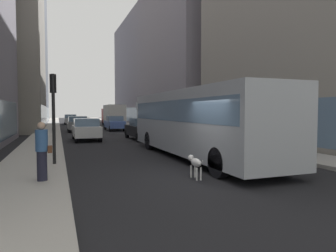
{
  "coord_description": "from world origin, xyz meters",
  "views": [
    {
      "loc": [
        -4.76,
        -8.75,
        2.14
      ],
      "look_at": [
        0.48,
        5.4,
        1.4
      ],
      "focal_mm": 31.95,
      "sensor_mm": 36.0,
      "label": 1
    }
  ],
  "objects_px": {
    "pedestrian_with_handbag": "(42,151)",
    "traffic_light_near": "(53,104)",
    "dalmatian_dog": "(195,163)",
    "transit_bus": "(195,119)",
    "car_silver_sedan": "(70,119)",
    "car_blue_hatchback": "(114,123)",
    "car_black_suv": "(142,129)",
    "car_grey_wagon": "(77,124)",
    "car_white_van": "(86,129)",
    "box_truck": "(113,115)"
  },
  "relations": [
    {
      "from": "transit_bus",
      "to": "traffic_light_near",
      "type": "height_order",
      "value": "traffic_light_near"
    },
    {
      "from": "car_blue_hatchback",
      "to": "pedestrian_with_handbag",
      "type": "height_order",
      "value": "pedestrian_with_handbag"
    },
    {
      "from": "traffic_light_near",
      "to": "dalmatian_dog",
      "type": "bearing_deg",
      "value": -40.63
    },
    {
      "from": "car_grey_wagon",
      "to": "car_silver_sedan",
      "type": "bearing_deg",
      "value": 90.0
    },
    {
      "from": "traffic_light_near",
      "to": "transit_bus",
      "type": "bearing_deg",
      "value": 3.24
    },
    {
      "from": "transit_bus",
      "to": "car_white_van",
      "type": "relative_size",
      "value": 2.83
    },
    {
      "from": "car_blue_hatchback",
      "to": "box_truck",
      "type": "distance_m",
      "value": 10.05
    },
    {
      "from": "dalmatian_dog",
      "to": "car_blue_hatchback",
      "type": "bearing_deg",
      "value": 85.68
    },
    {
      "from": "car_white_van",
      "to": "box_truck",
      "type": "relative_size",
      "value": 0.54
    },
    {
      "from": "car_black_suv",
      "to": "box_truck",
      "type": "bearing_deg",
      "value": 85.75
    },
    {
      "from": "car_grey_wagon",
      "to": "box_truck",
      "type": "bearing_deg",
      "value": 61.59
    },
    {
      "from": "transit_bus",
      "to": "car_white_van",
      "type": "height_order",
      "value": "transit_bus"
    },
    {
      "from": "car_blue_hatchback",
      "to": "pedestrian_with_handbag",
      "type": "xyz_separation_m",
      "value": [
        -6.39,
        -24.16,
        0.19
      ]
    },
    {
      "from": "dalmatian_dog",
      "to": "traffic_light_near",
      "type": "distance_m",
      "value": 5.88
    },
    {
      "from": "car_black_suv",
      "to": "box_truck",
      "type": "relative_size",
      "value": 0.58
    },
    {
      "from": "car_silver_sedan",
      "to": "car_white_van",
      "type": "height_order",
      "value": "same"
    },
    {
      "from": "car_blue_hatchback",
      "to": "traffic_light_near",
      "type": "xyz_separation_m",
      "value": [
        -6.1,
        -21.24,
        1.61
      ]
    },
    {
      "from": "car_white_van",
      "to": "traffic_light_near",
      "type": "height_order",
      "value": "traffic_light_near"
    },
    {
      "from": "car_blue_hatchback",
      "to": "car_black_suv",
      "type": "xyz_separation_m",
      "value": [
        0.0,
        -11.65,
        -0.0
      ]
    },
    {
      "from": "car_blue_hatchback",
      "to": "car_black_suv",
      "type": "distance_m",
      "value": 11.65
    },
    {
      "from": "car_grey_wagon",
      "to": "pedestrian_with_handbag",
      "type": "height_order",
      "value": "pedestrian_with_handbag"
    },
    {
      "from": "box_truck",
      "to": "traffic_light_near",
      "type": "xyz_separation_m",
      "value": [
        -7.7,
        -31.13,
        0.77
      ]
    },
    {
      "from": "car_white_van",
      "to": "dalmatian_dog",
      "type": "relative_size",
      "value": 4.23
    },
    {
      "from": "traffic_light_near",
      "to": "car_white_van",
      "type": "bearing_deg",
      "value": 78.69
    },
    {
      "from": "dalmatian_dog",
      "to": "car_white_van",
      "type": "bearing_deg",
      "value": 98.54
    },
    {
      "from": "car_black_suv",
      "to": "box_truck",
      "type": "height_order",
      "value": "box_truck"
    },
    {
      "from": "car_white_van",
      "to": "box_truck",
      "type": "height_order",
      "value": "box_truck"
    },
    {
      "from": "car_white_van",
      "to": "pedestrian_with_handbag",
      "type": "distance_m",
      "value": 13.63
    },
    {
      "from": "car_grey_wagon",
      "to": "dalmatian_dog",
      "type": "height_order",
      "value": "car_grey_wagon"
    },
    {
      "from": "car_black_suv",
      "to": "dalmatian_dog",
      "type": "height_order",
      "value": "car_black_suv"
    },
    {
      "from": "box_truck",
      "to": "pedestrian_with_handbag",
      "type": "distance_m",
      "value": 34.98
    },
    {
      "from": "car_silver_sedan",
      "to": "traffic_light_near",
      "type": "relative_size",
      "value": 1.37
    },
    {
      "from": "car_silver_sedan",
      "to": "car_grey_wagon",
      "type": "xyz_separation_m",
      "value": [
        0.0,
        -18.99,
        -0.0
      ]
    },
    {
      "from": "box_truck",
      "to": "dalmatian_dog",
      "type": "height_order",
      "value": "box_truck"
    },
    {
      "from": "transit_bus",
      "to": "pedestrian_with_handbag",
      "type": "bearing_deg",
      "value": -152.94
    },
    {
      "from": "car_black_suv",
      "to": "pedestrian_with_handbag",
      "type": "relative_size",
      "value": 2.57
    },
    {
      "from": "transit_bus",
      "to": "car_grey_wagon",
      "type": "bearing_deg",
      "value": 101.08
    },
    {
      "from": "car_grey_wagon",
      "to": "car_black_suv",
      "type": "xyz_separation_m",
      "value": [
        4.0,
        -11.18,
        -0.0
      ]
    },
    {
      "from": "pedestrian_with_handbag",
      "to": "traffic_light_near",
      "type": "relative_size",
      "value": 0.5
    },
    {
      "from": "car_silver_sedan",
      "to": "car_white_van",
      "type": "bearing_deg",
      "value": -90.0
    },
    {
      "from": "dalmatian_dog",
      "to": "car_grey_wagon",
      "type": "bearing_deg",
      "value": 94.97
    },
    {
      "from": "pedestrian_with_handbag",
      "to": "transit_bus",
      "type": "bearing_deg",
      "value": 27.06
    },
    {
      "from": "car_grey_wagon",
      "to": "pedestrian_with_handbag",
      "type": "distance_m",
      "value": 23.81
    },
    {
      "from": "car_grey_wagon",
      "to": "car_black_suv",
      "type": "relative_size",
      "value": 0.9
    },
    {
      "from": "car_black_suv",
      "to": "car_silver_sedan",
      "type": "bearing_deg",
      "value": 97.55
    },
    {
      "from": "car_grey_wagon",
      "to": "car_black_suv",
      "type": "height_order",
      "value": "same"
    },
    {
      "from": "car_black_suv",
      "to": "car_grey_wagon",
      "type": "bearing_deg",
      "value": 109.69
    },
    {
      "from": "transit_bus",
      "to": "car_black_suv",
      "type": "xyz_separation_m",
      "value": [
        0.0,
        9.25,
        -0.96
      ]
    },
    {
      "from": "traffic_light_near",
      "to": "pedestrian_with_handbag",
      "type": "bearing_deg",
      "value": -95.71
    },
    {
      "from": "car_silver_sedan",
      "to": "car_blue_hatchback",
      "type": "bearing_deg",
      "value": -77.81
    }
  ]
}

